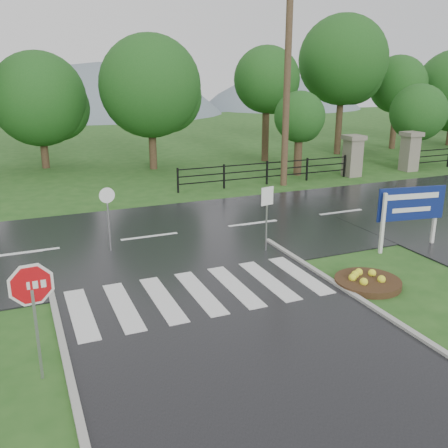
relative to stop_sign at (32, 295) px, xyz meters
name	(u,v)px	position (x,y,z in m)	size (l,w,h in m)	color
ground	(302,410)	(4.02, -2.72, -1.72)	(120.00, 120.00, 0.00)	#25521B
main_road	(150,238)	(4.02, 7.28, -1.72)	(90.00, 8.00, 0.04)	black
crosswalk	(200,292)	(4.02, 2.28, -1.66)	(6.50, 2.80, 0.02)	silver
pillar_west	(353,155)	(17.02, 13.28, -0.55)	(1.00, 1.00, 2.24)	gray
pillar_east	(410,150)	(21.02, 13.28, -0.55)	(1.00, 1.00, 2.24)	gray
fence_west	(267,170)	(11.77, 13.28, -1.00)	(9.58, 0.08, 1.20)	black
hills	(78,224)	(7.51, 62.28, -17.26)	(102.00, 48.00, 48.00)	slate
treeline	(105,167)	(5.02, 21.28, -1.72)	(83.20, 5.20, 10.00)	#164716
stop_sign	(32,295)	(0.00, 0.00, 0.00)	(1.09, 0.12, 2.46)	#939399
estate_billboard	(411,207)	(11.46, 2.93, -0.31)	(2.33, 0.43, 2.05)	silver
flower_bed	(368,281)	(8.39, 1.04, -1.59)	(1.77, 1.77, 0.35)	#332111
reg_sign_small	(267,206)	(7.09, 4.45, -0.22)	(0.47, 0.12, 2.13)	#939399
reg_sign_round	(108,211)	(2.51, 6.39, -0.37)	(0.49, 0.08, 2.12)	#939399
utility_pole_east	(287,83)	(12.46, 12.78, 3.27)	(1.73, 0.48, 9.83)	#473523
entrance_tree_left	(300,117)	(14.48, 14.78, 1.43)	(2.75, 2.75, 4.56)	#3D2B1C
entrance_tree_right	(418,113)	(22.78, 14.78, 1.41)	(3.39, 3.39, 4.85)	#3D2B1C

